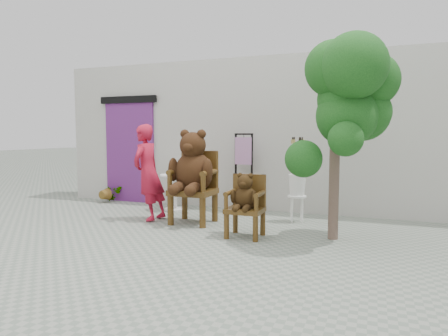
% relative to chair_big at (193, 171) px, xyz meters
% --- Properties ---
extents(ground_plane, '(60.00, 60.00, 0.00)m').
position_rel_chair_big_xyz_m(ground_plane, '(0.77, -1.12, -0.88)').
color(ground_plane, gray).
rests_on(ground_plane, ground).
extents(back_wall, '(9.00, 1.00, 3.00)m').
position_rel_chair_big_xyz_m(back_wall, '(0.77, 1.98, 0.62)').
color(back_wall, '#B8B5AC').
rests_on(back_wall, ground).
extents(doorway, '(1.40, 0.11, 2.33)m').
position_rel_chair_big_xyz_m(doorway, '(-2.23, 1.46, 0.28)').
color(doorway, '#60236A').
rests_on(doorway, ground).
extents(chair_big, '(0.78, 0.83, 1.58)m').
position_rel_chair_big_xyz_m(chair_big, '(0.00, 0.00, 0.00)').
color(chair_big, '#3D270D').
rests_on(chair_big, ground).
extents(chair_small, '(0.52, 0.51, 0.94)m').
position_rel_chair_big_xyz_m(chair_small, '(1.10, -0.54, -0.32)').
color(chair_small, '#3D270D').
rests_on(chair_small, ground).
extents(person, '(0.44, 0.63, 1.66)m').
position_rel_chair_big_xyz_m(person, '(-0.84, -0.04, -0.05)').
color(person, '#A8142D').
rests_on(person, ground).
extents(cafe_table, '(0.60, 0.60, 0.70)m').
position_rel_chair_big_xyz_m(cafe_table, '(-0.84, 0.94, -0.44)').
color(cafe_table, white).
rests_on(cafe_table, ground).
extents(display_stand, '(0.52, 0.44, 1.51)m').
position_rel_chair_big_xyz_m(display_stand, '(0.49, 1.22, -0.30)').
color(display_stand, black).
rests_on(display_stand, ground).
extents(stool_bucket, '(0.32, 0.32, 1.45)m').
position_rel_chair_big_xyz_m(stool_bucket, '(1.62, 0.71, -0.24)').
color(stool_bucket, white).
rests_on(stool_bucket, ground).
extents(tree, '(1.44, 1.57, 2.79)m').
position_rel_chair_big_xyz_m(tree, '(2.52, -0.35, 1.11)').
color(tree, '#4D392E').
rests_on(tree, ground).
extents(potted_plant, '(0.45, 0.40, 0.44)m').
position_rel_chair_big_xyz_m(potted_plant, '(-2.63, 1.23, -0.66)').
color(potted_plant, '#0F3912').
rests_on(potted_plant, ground).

